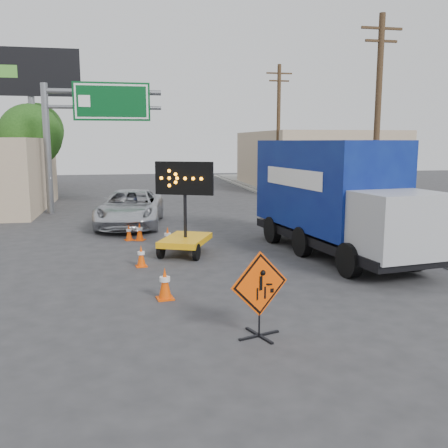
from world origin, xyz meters
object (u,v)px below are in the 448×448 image
object	(u,v)px
construction_sign	(260,292)
pickup_truck	(131,208)
box_truck	(335,203)
arrow_board	(185,234)

from	to	relation	value
construction_sign	pickup_truck	bearing A→B (deg)	81.12
construction_sign	box_truck	distance (m)	8.01
construction_sign	pickup_truck	xyz separation A→B (m)	(-2.33, 13.84, -0.10)
construction_sign	pickup_truck	size ratio (longest dim) A/B	0.30
arrow_board	pickup_truck	bearing A→B (deg)	129.68
construction_sign	box_truck	size ratio (longest dim) A/B	0.21
arrow_board	pickup_truck	world-z (taller)	arrow_board
construction_sign	pickup_truck	world-z (taller)	construction_sign
box_truck	pickup_truck	bearing A→B (deg)	125.20
construction_sign	box_truck	xyz separation A→B (m)	(4.42, 6.63, 0.84)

